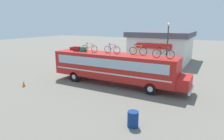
{
  "coord_description": "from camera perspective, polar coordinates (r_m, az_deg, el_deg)",
  "views": [
    {
      "loc": [
        8.48,
        -15.75,
        5.62
      ],
      "look_at": [
        -0.1,
        0.0,
        1.36
      ],
      "focal_mm": 31.34,
      "sensor_mm": 36.0,
      "label": 1
    }
  ],
  "objects": [
    {
      "name": "ground_plane",
      "position": [
        18.75,
        0.26,
        -4.07
      ],
      "size": [
        120.0,
        120.0,
        0.0
      ],
      "primitive_type": "plane",
      "color": "slate"
    },
    {
      "name": "bus",
      "position": [
        18.21,
        0.79,
        1.09
      ],
      "size": [
        13.04,
        2.61,
        2.92
      ],
      "color": "red",
      "rests_on": "ground"
    },
    {
      "name": "luggage_bag_1",
      "position": [
        21.09,
        -11.07,
        6.19
      ],
      "size": [
        0.7,
        0.52,
        0.31
      ],
      "primitive_type": "cube",
      "color": "maroon",
      "rests_on": "bus"
    },
    {
      "name": "luggage_bag_2",
      "position": [
        20.17,
        -10.16,
        6.12
      ],
      "size": [
        0.7,
        0.46,
        0.45
      ],
      "primitive_type": "cube",
      "color": "maroon",
      "rests_on": "bus"
    },
    {
      "name": "luggage_bag_3",
      "position": [
        19.61,
        -8.39,
        6.0
      ],
      "size": [
        0.52,
        0.42,
        0.46
      ],
      "primitive_type": "cube",
      "color": "#1E7F66",
      "rests_on": "bus"
    },
    {
      "name": "rooftop_bicycle_1",
      "position": [
        19.17,
        -6.57,
        6.32
      ],
      "size": [
        1.77,
        0.44,
        0.9
      ],
      "color": "black",
      "rests_on": "bus"
    },
    {
      "name": "rooftop_bicycle_2",
      "position": [
        18.16,
        0.04,
        6.02
      ],
      "size": [
        1.66,
        0.44,
        0.91
      ],
      "color": "black",
      "rests_on": "bus"
    },
    {
      "name": "rooftop_bicycle_3",
      "position": [
        17.39,
        7.6,
        5.61
      ],
      "size": [
        1.66,
        0.44,
        0.93
      ],
      "color": "black",
      "rests_on": "bus"
    },
    {
      "name": "rooftop_bicycle_4",
      "position": [
        16.06,
        14.69,
        4.64
      ],
      "size": [
        1.77,
        0.44,
        0.92
      ],
      "color": "black",
      "rests_on": "bus"
    },
    {
      "name": "roadside_building",
      "position": [
        31.06,
        14.27,
        6.8
      ],
      "size": [
        8.69,
        9.04,
        4.47
      ],
      "color": "silver",
      "rests_on": "ground"
    },
    {
      "name": "trash_bin",
      "position": [
        11.25,
        6.13,
        -14.04
      ],
      "size": [
        0.62,
        0.62,
        0.9
      ],
      "primitive_type": "cylinder",
      "color": "navy",
      "rests_on": "ground"
    },
    {
      "name": "traffic_cone",
      "position": [
        19.58,
        -24.37,
        -3.68
      ],
      "size": [
        0.29,
        0.29,
        0.56
      ],
      "primitive_type": "cone",
      "color": "orange",
      "rests_on": "ground"
    },
    {
      "name": "street_lamp",
      "position": [
        23.04,
        15.89,
        7.5
      ],
      "size": [
        0.34,
        0.34,
        5.7
      ],
      "color": "#38383D",
      "rests_on": "ground"
    }
  ]
}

